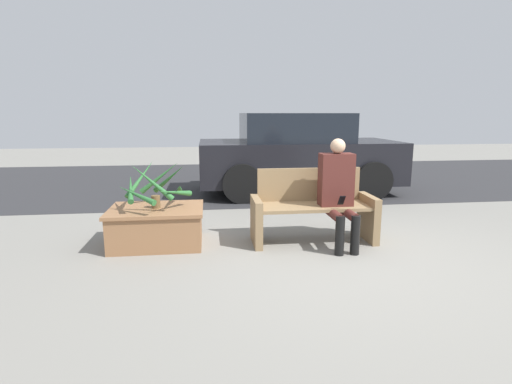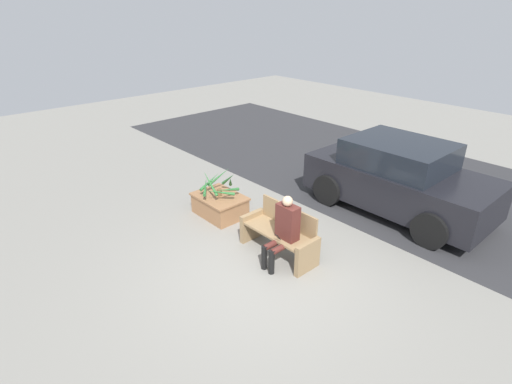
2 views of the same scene
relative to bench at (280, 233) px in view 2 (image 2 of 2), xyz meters
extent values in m
plane|color=gray|center=(0.26, -0.63, -0.41)|extent=(30.00, 30.00, 0.00)
cube|color=#2D2D30|center=(0.26, 4.77, -0.41)|extent=(20.00, 6.00, 0.01)
cube|color=#8C704C|center=(-0.71, -0.05, -0.13)|extent=(0.09, 0.56, 0.57)
cube|color=#8C704C|center=(0.71, -0.05, -0.13)|extent=(0.09, 0.56, 0.57)
cube|color=#8C704C|center=(0.00, -0.05, 0.04)|extent=(1.33, 0.51, 0.04)
cube|color=#8C704C|center=(0.00, 0.21, 0.27)|extent=(1.33, 0.04, 0.42)
cube|color=#51231E|center=(0.26, -0.10, 0.38)|extent=(0.40, 0.22, 0.63)
sphere|color=tan|center=(0.26, -0.12, 0.78)|extent=(0.18, 0.18, 0.18)
cylinder|color=#51231E|center=(0.17, -0.33, 0.00)|extent=(0.11, 0.46, 0.11)
cylinder|color=#51231E|center=(0.35, -0.33, 0.00)|extent=(0.11, 0.46, 0.11)
cylinder|color=black|center=(0.17, -0.56, -0.18)|extent=(0.10, 0.10, 0.45)
cylinder|color=black|center=(0.35, -0.56, -0.18)|extent=(0.10, 0.10, 0.45)
cube|color=black|center=(0.26, -0.33, 0.17)|extent=(0.07, 0.09, 0.12)
cube|color=#936642|center=(-1.91, 0.07, -0.18)|extent=(1.06, 0.77, 0.46)
cube|color=#936642|center=(-1.91, 0.07, 0.03)|extent=(1.11, 0.82, 0.04)
cylinder|color=brown|center=(-1.91, 0.07, 0.12)|extent=(0.10, 0.10, 0.15)
cone|color=#2D6B33|center=(-1.63, 0.09, 0.28)|extent=(0.12, 0.60, 0.23)
cone|color=#2D6B33|center=(-1.76, 0.26, 0.37)|extent=(0.45, 0.38, 0.40)
cone|color=#2D6B33|center=(-1.88, 0.30, 0.38)|extent=(0.52, 0.13, 0.42)
cone|color=#2D6B33|center=(-2.10, 0.20, 0.39)|extent=(0.35, 0.45, 0.43)
cone|color=#2D6B33|center=(-2.19, 0.03, 0.30)|extent=(0.16, 0.59, 0.27)
cone|color=#2D6B33|center=(-2.10, -0.15, 0.26)|extent=(0.50, 0.43, 0.19)
cone|color=#2D6B33|center=(-1.91, -0.15, 0.40)|extent=(0.49, 0.07, 0.45)
cone|color=#2D6B33|center=(-1.67, -0.08, 0.26)|extent=(0.38, 0.54, 0.19)
cube|color=black|center=(0.52, 3.11, 0.22)|extent=(3.90, 1.80, 0.80)
cube|color=black|center=(0.43, 3.11, 0.89)|extent=(2.03, 1.66, 0.54)
cylinder|color=black|center=(1.73, 2.21, -0.06)|extent=(0.71, 0.18, 0.71)
cylinder|color=black|center=(1.73, 4.01, -0.06)|extent=(0.71, 0.18, 0.71)
cylinder|color=black|center=(-0.69, 2.21, -0.06)|extent=(0.71, 0.18, 0.71)
cylinder|color=black|center=(-0.69, 4.01, -0.06)|extent=(0.71, 0.18, 0.71)
camera|label=1|loc=(-1.29, -4.71, 1.17)|focal=28.00mm
camera|label=2|loc=(4.34, -4.49, 3.75)|focal=28.00mm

